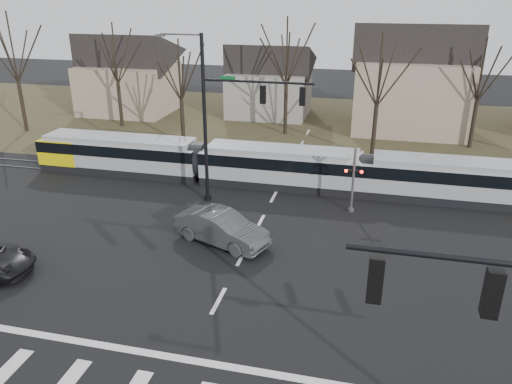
# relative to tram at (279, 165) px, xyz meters

# --- Properties ---
(ground) EXTENTS (140.00, 140.00, 0.00)m
(ground) POSITION_rel_tram_xyz_m (0.05, -16.00, -1.46)
(ground) COLOR black
(grass_verge) EXTENTS (140.00, 28.00, 0.01)m
(grass_verge) POSITION_rel_tram_xyz_m (0.05, 16.00, -1.45)
(grass_verge) COLOR #38331E
(grass_verge) RESTS_ON ground
(stop_line) EXTENTS (28.00, 0.35, 0.01)m
(stop_line) POSITION_rel_tram_xyz_m (0.05, -17.80, -1.45)
(stop_line) COLOR silver
(stop_line) RESTS_ON ground
(lane_dashes) EXTENTS (0.18, 30.00, 0.01)m
(lane_dashes) POSITION_rel_tram_xyz_m (0.05, -0.00, -1.45)
(lane_dashes) COLOR silver
(lane_dashes) RESTS_ON ground
(rail_pair) EXTENTS (90.00, 1.52, 0.06)m
(rail_pair) POSITION_rel_tram_xyz_m (0.05, -0.20, -1.43)
(rail_pair) COLOR #59595E
(rail_pair) RESTS_ON ground
(tram) EXTENTS (35.30, 2.62, 2.68)m
(tram) POSITION_rel_tram_xyz_m (0.00, 0.00, 0.00)
(tram) COLOR gray
(tram) RESTS_ON ground
(sedan) EXTENTS (5.30, 6.44, 1.72)m
(sedan) POSITION_rel_tram_xyz_m (-1.38, -8.85, -0.60)
(sedan) COLOR #3F4245
(sedan) RESTS_ON ground
(signal_pole_far) EXTENTS (9.28, 0.44, 10.20)m
(signal_pole_far) POSITION_rel_tram_xyz_m (-2.36, -3.50, 4.24)
(signal_pole_far) COLOR black
(signal_pole_far) RESTS_ON ground
(rail_crossing_signal) EXTENTS (1.08, 0.36, 4.00)m
(rail_crossing_signal) POSITION_rel_tram_xyz_m (5.05, -3.21, 0.43)
(rail_crossing_signal) COLOR #59595B
(rail_crossing_signal) RESTS_ON ground
(tree_row) EXTENTS (59.20, 7.20, 10.00)m
(tree_row) POSITION_rel_tram_xyz_m (2.05, 10.00, 3.54)
(tree_row) COLOR black
(tree_row) RESTS_ON ground
(house_a) EXTENTS (9.72, 8.64, 8.60)m
(house_a) POSITION_rel_tram_xyz_m (-19.95, 18.00, 3.00)
(house_a) COLOR gray
(house_a) RESTS_ON ground
(house_b) EXTENTS (8.64, 7.56, 7.65)m
(house_b) POSITION_rel_tram_xyz_m (-4.95, 20.00, 2.51)
(house_b) COLOR gray
(house_b) RESTS_ON ground
(house_c) EXTENTS (10.80, 8.64, 10.10)m
(house_c) POSITION_rel_tram_xyz_m (9.05, 17.00, 3.77)
(house_c) COLOR gray
(house_c) RESTS_ON ground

